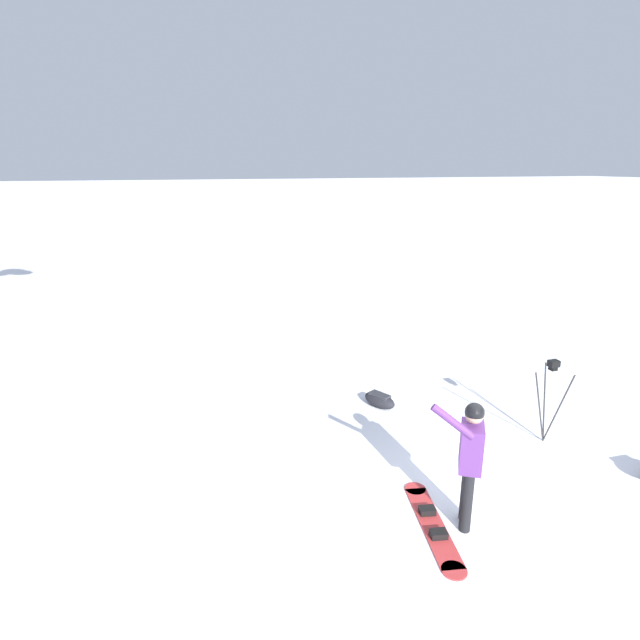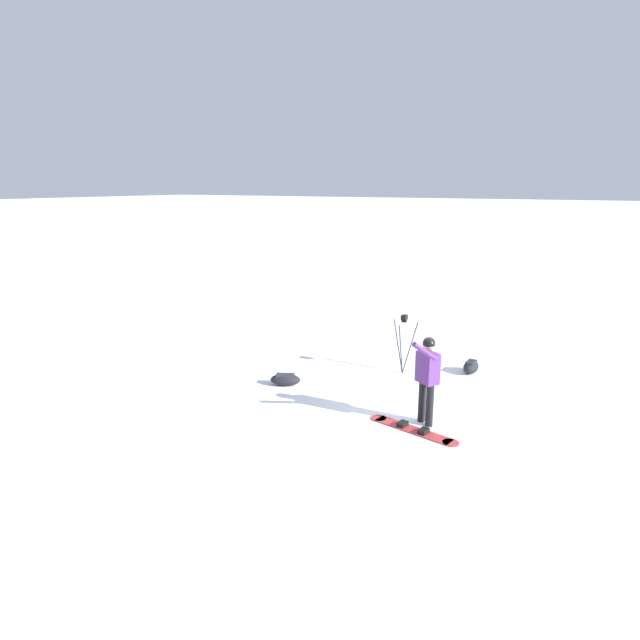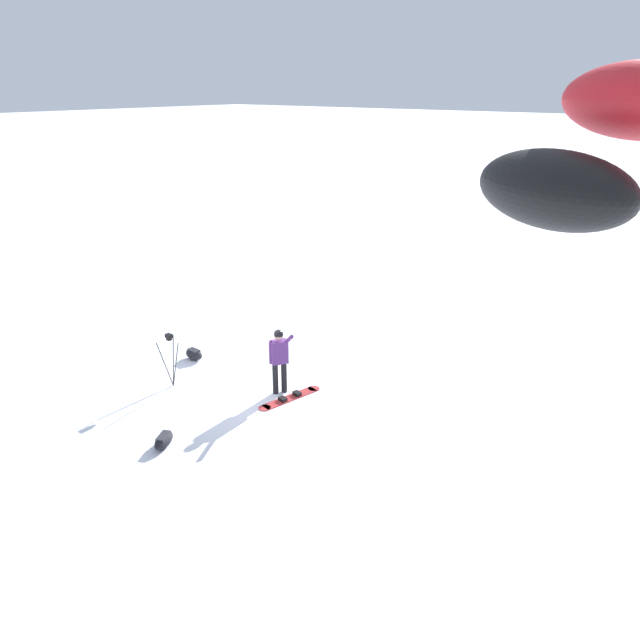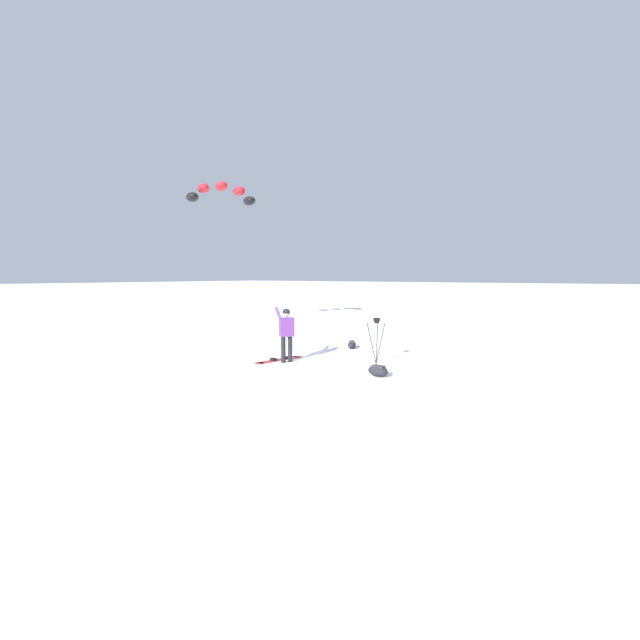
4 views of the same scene
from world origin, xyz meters
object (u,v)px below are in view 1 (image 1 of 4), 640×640
object	(u,v)px
snowboard	(433,524)
gear_bag_large	(380,400)
camera_tripod	(551,384)
snowboarder	(470,453)

from	to	relation	value
snowboard	gear_bag_large	distance (m)	3.30
camera_tripod	snowboard	bearing A→B (deg)	114.94
snowboarder	camera_tripod	world-z (taller)	snowboarder
snowboarder	snowboard	xyz separation A→B (m)	(0.08, 0.39, -0.98)
snowboard	camera_tripod	xyz separation A→B (m)	(1.28, -2.75, 0.97)
snowboarder	snowboard	distance (m)	1.06
snowboard	snowboarder	bearing A→B (deg)	-102.11
snowboarder	gear_bag_large	xyz separation A→B (m)	(3.30, -0.34, -0.87)
snowboarder	camera_tripod	xyz separation A→B (m)	(1.36, -2.37, -0.01)
snowboarder	gear_bag_large	size ratio (longest dim) A/B	2.33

